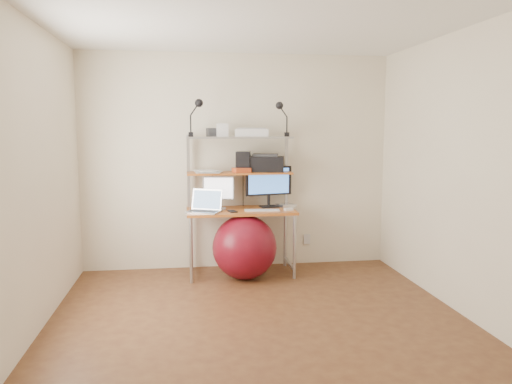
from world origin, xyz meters
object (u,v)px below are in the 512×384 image
monitor_black (269,183)px  exercise_ball (245,247)px  laptop (205,207)px  printer (265,163)px  monitor_silver (218,191)px

monitor_black → exercise_ball: size_ratio=0.78×
laptop → printer: (0.70, 0.25, 0.45)m
monitor_silver → exercise_ball: (0.26, -0.26, -0.60)m
monitor_silver → laptop: 0.28m
laptop → monitor_silver: bearing=74.2°
monitor_silver → monitor_black: bearing=14.6°
printer → exercise_ball: 1.00m
monitor_silver → printer: (0.55, 0.08, 0.30)m
exercise_ball → monitor_black: bearing=45.6°
monitor_silver → printer: 0.63m
printer → exercise_ball: size_ratio=0.67×
monitor_black → laptop: monitor_black is taller
monitor_black → exercise_ball: bearing=-146.8°
laptop → printer: printer is taller
monitor_silver → laptop: size_ratio=0.92×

